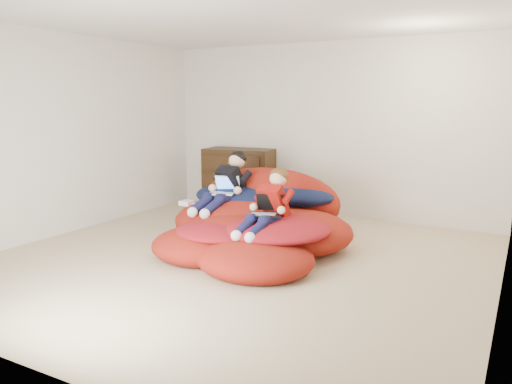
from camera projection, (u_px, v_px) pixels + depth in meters
The scene contains 9 objects.
room_shell at pixel (237, 240), 5.24m from camera, with size 5.10×5.10×2.77m.
dresser at pixel (239, 179), 7.72m from camera, with size 1.10×0.65×0.95m.
beanbag_pile at pixel (256, 222), 5.83m from camera, with size 2.25×2.47×0.89m.
cream_pillow at pixel (250, 179), 6.79m from camera, with size 0.46×0.29×0.29m, color silver.
older_boy at pixel (227, 183), 6.07m from camera, with size 0.35×1.04×0.69m.
younger_boy at pixel (269, 203), 5.25m from camera, with size 0.30×0.94×0.63m.
laptop_white at pixel (224, 189), 6.03m from camera, with size 0.35×0.38×0.21m.
laptop_black at pixel (267, 209), 5.22m from camera, with size 0.34×0.38×0.20m.
power_adapter at pixel (187, 203), 6.18m from camera, with size 0.15×0.15×0.06m, color white.
Camera 1 is at (2.61, -4.35, 1.65)m, focal length 35.00 mm.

